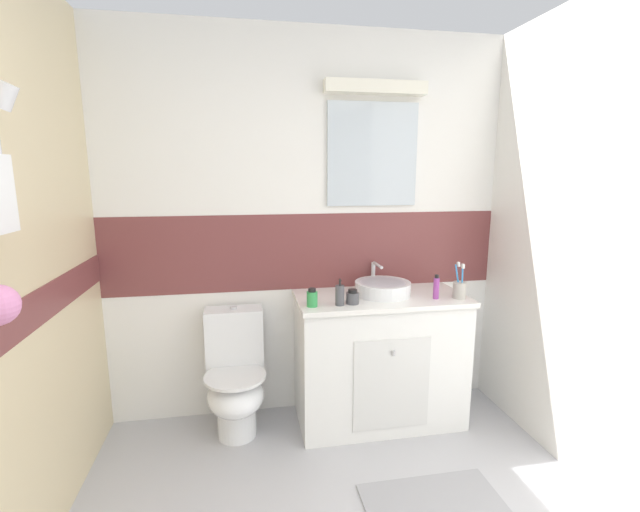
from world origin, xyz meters
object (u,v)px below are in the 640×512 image
at_px(sink_basin, 382,287).
at_px(hair_gel_jar, 353,297).
at_px(toothpaste_tube_upright, 436,288).
at_px(soap_dispenser, 340,295).
at_px(toilet, 236,378).
at_px(lotion_bottle_short, 312,298).
at_px(toothbrush_cup, 459,289).

xyz_separation_m(sink_basin, hair_gel_jar, (-0.24, -0.16, -0.01)).
xyz_separation_m(hair_gel_jar, toothpaste_tube_upright, (0.53, 0.01, 0.03)).
bearing_deg(soap_dispenser, toilet, 165.03).
bearing_deg(toilet, lotion_bottle_short, -19.38).
bearing_deg(lotion_bottle_short, sink_basin, 19.37).
bearing_deg(toilet, soap_dispenser, -14.97).
height_order(toilet, lotion_bottle_short, lotion_bottle_short).
xyz_separation_m(soap_dispenser, lotion_bottle_short, (-0.16, 0.01, -0.01)).
xyz_separation_m(soap_dispenser, hair_gel_jar, (0.08, 0.02, -0.02)).
height_order(toothbrush_cup, soap_dispenser, toothbrush_cup).
xyz_separation_m(sink_basin, toothbrush_cup, (0.44, -0.16, 0.01)).
height_order(soap_dispenser, lotion_bottle_short, soap_dispenser).
xyz_separation_m(sink_basin, lotion_bottle_short, (-0.48, -0.17, 0.00)).
bearing_deg(toothpaste_tube_upright, toothbrush_cup, -5.56).
bearing_deg(toothpaste_tube_upright, toilet, 173.46).
distance_m(sink_basin, lotion_bottle_short, 0.51).
distance_m(sink_basin, soap_dispenser, 0.36).
bearing_deg(sink_basin, toothbrush_cup, -20.48).
bearing_deg(toilet, toothbrush_cup, -6.44).
height_order(toilet, toothbrush_cup, toothbrush_cup).
xyz_separation_m(toilet, toothbrush_cup, (1.38, -0.16, 0.54)).
bearing_deg(soap_dispenser, toothpaste_tube_upright, 2.28).
height_order(sink_basin, toothbrush_cup, toothbrush_cup).
distance_m(sink_basin, toilet, 1.08).
bearing_deg(hair_gel_jar, toilet, 167.89).
distance_m(toothpaste_tube_upright, lotion_bottle_short, 0.78).
bearing_deg(toothbrush_cup, soap_dispenser, -179.24).
height_order(hair_gel_jar, toothpaste_tube_upright, toothpaste_tube_upright).
height_order(soap_dispenser, hair_gel_jar, soap_dispenser).
xyz_separation_m(toothpaste_tube_upright, lotion_bottle_short, (-0.78, -0.02, -0.02)).
height_order(sink_basin, soap_dispenser, sink_basin).
relative_size(soap_dispenser, hair_gel_jar, 1.83).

